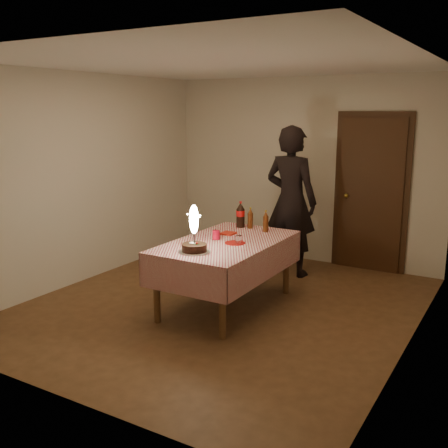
# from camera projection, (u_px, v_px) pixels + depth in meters

# --- Properties ---
(ground) EXTENTS (4.00, 4.50, 0.01)m
(ground) POSITION_uv_depth(u_px,v_px,m) (222.00, 306.00, 5.85)
(ground) COLOR brown
(ground) RESTS_ON ground
(room_shell) EXTENTS (4.04, 4.54, 2.62)m
(room_shell) POSITION_uv_depth(u_px,v_px,m) (228.00, 157.00, 5.54)
(room_shell) COLOR beige
(room_shell) RESTS_ON ground
(dining_table) EXTENTS (1.02, 1.72, 0.75)m
(dining_table) POSITION_uv_depth(u_px,v_px,m) (226.00, 250.00, 5.69)
(dining_table) COLOR brown
(dining_table) RESTS_ON ground
(birthday_cake) EXTENTS (0.31, 0.31, 0.48)m
(birthday_cake) POSITION_uv_depth(u_px,v_px,m) (194.00, 239.00, 5.21)
(birthday_cake) COLOR white
(birthday_cake) RESTS_ON dining_table
(red_plate) EXTENTS (0.22, 0.22, 0.01)m
(red_plate) POSITION_uv_depth(u_px,v_px,m) (235.00, 243.00, 5.57)
(red_plate) COLOR #BB100D
(red_plate) RESTS_ON dining_table
(red_cup) EXTENTS (0.08, 0.08, 0.10)m
(red_cup) POSITION_uv_depth(u_px,v_px,m) (216.00, 235.00, 5.73)
(red_cup) COLOR red
(red_cup) RESTS_ON dining_table
(clear_cup) EXTENTS (0.07, 0.07, 0.09)m
(clear_cup) POSITION_uv_depth(u_px,v_px,m) (239.00, 240.00, 5.54)
(clear_cup) COLOR white
(clear_cup) RESTS_ON dining_table
(napkin_stack) EXTENTS (0.15, 0.15, 0.02)m
(napkin_stack) POSITION_uv_depth(u_px,v_px,m) (228.00, 233.00, 5.98)
(napkin_stack) COLOR red
(napkin_stack) RESTS_ON dining_table
(cola_bottle) EXTENTS (0.10, 0.10, 0.32)m
(cola_bottle) POSITION_uv_depth(u_px,v_px,m) (240.00, 215.00, 6.31)
(cola_bottle) COLOR black
(cola_bottle) RESTS_ON dining_table
(amber_bottle_left) EXTENTS (0.06, 0.06, 0.26)m
(amber_bottle_left) POSITION_uv_depth(u_px,v_px,m) (250.00, 218.00, 6.26)
(amber_bottle_left) COLOR #54270E
(amber_bottle_left) RESTS_ON dining_table
(amber_bottle_right) EXTENTS (0.06, 0.06, 0.26)m
(amber_bottle_right) POSITION_uv_depth(u_px,v_px,m) (266.00, 222.00, 6.08)
(amber_bottle_right) COLOR #54270E
(amber_bottle_right) RESTS_ON dining_table
(photographer) EXTENTS (0.75, 0.53, 1.96)m
(photographer) POSITION_uv_depth(u_px,v_px,m) (291.00, 201.00, 6.81)
(photographer) COLOR black
(photographer) RESTS_ON ground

